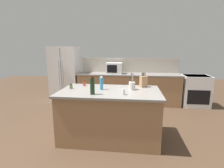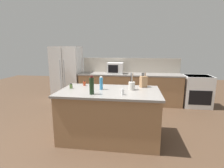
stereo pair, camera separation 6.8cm
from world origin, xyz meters
name	(u,v)px [view 2 (the right image)]	position (x,y,z in m)	size (l,w,h in m)	color
ground_plane	(110,137)	(0.00, 0.00, 0.00)	(14.00, 14.00, 0.00)	#473323
back_counter_run	(130,89)	(0.30, 2.20, 0.47)	(3.12, 0.66, 0.94)	#936B47
wall_backsplash	(130,65)	(0.30, 2.52, 1.17)	(3.08, 0.03, 0.46)	#B2A899
kitchen_island	(109,114)	(0.00, 0.00, 0.47)	(1.86, 1.07, 0.94)	#936B47
refrigerator	(67,74)	(-1.74, 2.25, 0.88)	(0.87, 0.75, 1.76)	white
range_oven	(197,91)	(2.28, 2.20, 0.47)	(0.76, 0.65, 0.92)	white
microwave	(115,68)	(-0.15, 2.20, 1.11)	(0.48, 0.39, 0.33)	white
knife_block	(143,82)	(0.63, 0.37, 1.05)	(0.16, 0.15, 0.29)	#A87C54
utensil_crock	(132,85)	(0.41, 0.11, 1.02)	(0.12, 0.12, 0.32)	beige
salt_shaker	(123,92)	(0.27, -0.28, 0.99)	(0.05, 0.05, 0.11)	silver
dish_soap_bottle	(101,83)	(-0.17, 0.05, 1.06)	(0.06, 0.06, 0.25)	#3384BC
wine_bottle	(92,86)	(-0.26, -0.31, 1.09)	(0.08, 0.08, 0.32)	black
spice_jar_paprika	(84,83)	(-0.58, 0.35, 0.99)	(0.05, 0.05, 0.10)	#B73D1E
spice_jar_oregano	(71,86)	(-0.77, 0.06, 0.99)	(0.06, 0.06, 0.10)	#567038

